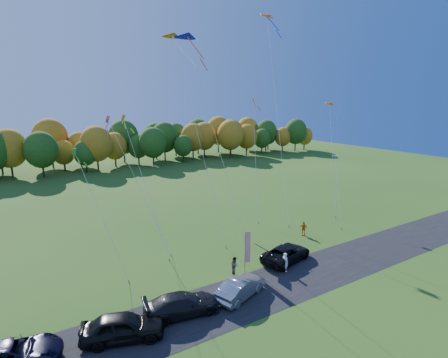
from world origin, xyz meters
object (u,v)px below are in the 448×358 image
black_suv (286,253)px  person_east (303,228)px  silver_sedan (241,287)px  feather_flag (247,247)px

black_suv → person_east: (5.98, 3.87, 0.05)m
black_suv → person_east: person_east is taller
silver_sedan → person_east: size_ratio=2.91×
black_suv → feather_flag: feather_flag is taller
silver_sedan → feather_flag: size_ratio=1.23×
feather_flag → black_suv: bearing=-3.4°
black_suv → person_east: size_ratio=3.37×
person_east → feather_flag: 11.10m
feather_flag → person_east: bearing=19.1°
person_east → feather_flag: feather_flag is taller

